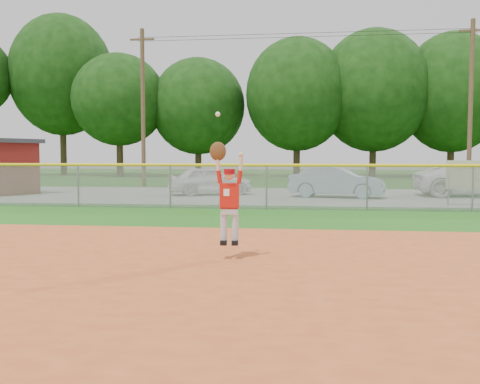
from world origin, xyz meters
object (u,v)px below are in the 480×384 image
object	(u,v)px
car_white_a	(210,180)
sponsor_sign	(472,176)
car_blue	(337,182)
car_white_b	(477,180)
ballplayer	(228,194)

from	to	relation	value
car_white_a	sponsor_sign	xyz separation A→B (m)	(10.26, -3.92, 0.41)
car_blue	sponsor_sign	world-z (taller)	sponsor_sign
car_white_a	car_white_b	size ratio (longest dim) A/B	0.73
car_blue	ballplayer	size ratio (longest dim) A/B	1.74
ballplayer	car_blue	bearing A→B (deg)	79.22
car_blue	ballplayer	bearing A→B (deg)	-178.71
car_blue	sponsor_sign	size ratio (longest dim) A/B	2.16
car_blue	car_white_b	world-z (taller)	car_white_b
car_white_a	sponsor_sign	distance (m)	10.99
ballplayer	car_white_a	bearing A→B (deg)	101.41
car_white_b	car_blue	bearing A→B (deg)	100.31
car_white_a	sponsor_sign	size ratio (longest dim) A/B	2.05
car_white_a	car_white_b	xyz separation A→B (m)	(11.76, 0.48, 0.08)
car_blue	car_white_a	bearing A→B (deg)	94.08
car_white_a	car_white_b	bearing A→B (deg)	-108.12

